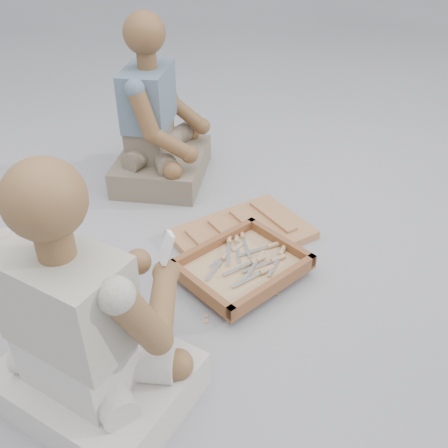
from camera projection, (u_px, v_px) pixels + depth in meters
ground at (256, 308)px, 2.05m from camera, size 60.00×60.00×0.00m
carved_panel at (242, 235)px, 2.44m from camera, size 0.66×0.47×0.04m
tool_tray at (242, 266)px, 2.17m from camera, size 0.53×0.44×0.07m
chisel_0 at (254, 261)px, 2.17m from camera, size 0.22×0.03×0.02m
chisel_1 at (242, 236)px, 2.34m from camera, size 0.12×0.20×0.02m
chisel_2 at (270, 246)px, 2.27m from camera, size 0.22×0.06×0.02m
chisel_3 at (229, 241)px, 2.29m from camera, size 0.16×0.18×0.02m
chisel_4 at (281, 253)px, 2.22m from camera, size 0.20×0.12×0.02m
chisel_5 at (258, 259)px, 2.18m from camera, size 0.21×0.11×0.02m
chisel_6 at (234, 250)px, 2.26m from camera, size 0.22×0.06×0.02m
chisel_7 at (224, 258)px, 2.20m from camera, size 0.20×0.11×0.02m
chisel_8 at (274, 260)px, 2.19m from camera, size 0.22×0.05×0.02m
chisel_9 at (236, 241)px, 2.31m from camera, size 0.14×0.19×0.02m
chisel_10 at (263, 272)px, 2.12m from camera, size 0.22×0.03×0.02m
wood_chip_0 at (206, 321)px, 1.98m from camera, size 0.02×0.02×0.00m
wood_chip_1 at (219, 235)px, 2.47m from camera, size 0.02×0.02×0.00m
wood_chip_2 at (177, 260)px, 2.30m from camera, size 0.02×0.02×0.00m
wood_chip_3 at (263, 269)px, 2.25m from camera, size 0.02×0.02×0.00m
wood_chip_4 at (234, 240)px, 2.43m from camera, size 0.02×0.02×0.00m
wood_chip_5 at (266, 277)px, 2.20m from camera, size 0.02×0.02×0.00m
wood_chip_6 at (272, 272)px, 2.23m from camera, size 0.02×0.02×0.00m
wood_chip_7 at (226, 244)px, 2.41m from camera, size 0.02×0.02×0.00m
wood_chip_8 at (216, 255)px, 2.33m from camera, size 0.02×0.02×0.00m
wood_chip_9 at (205, 269)px, 2.25m from camera, size 0.02×0.02×0.00m
wood_chip_10 at (208, 237)px, 2.45m from camera, size 0.02×0.02×0.00m
wood_chip_11 at (207, 316)px, 2.01m from camera, size 0.02×0.02×0.00m
wood_chip_12 at (277, 294)px, 2.12m from camera, size 0.02×0.02×0.00m
wood_chip_13 at (191, 251)px, 2.36m from camera, size 0.02×0.02×0.00m
craftsman at (87, 332)px, 1.52m from camera, size 0.70×0.72×0.92m
companion at (157, 128)px, 2.77m from camera, size 0.75×0.75×0.93m
mobile_phone at (166, 248)px, 1.66m from camera, size 0.06×0.06×0.11m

